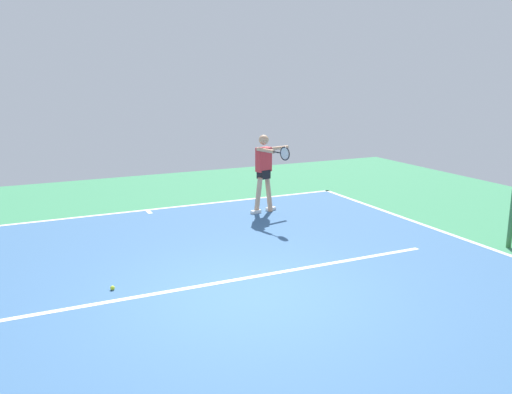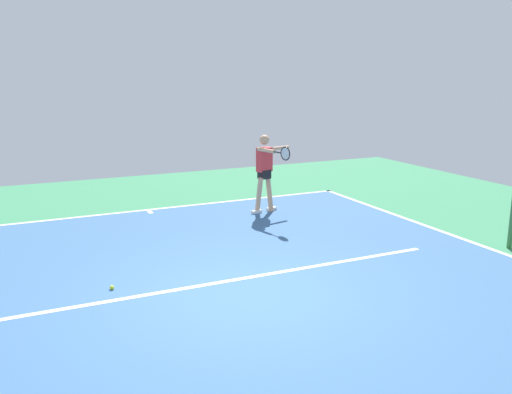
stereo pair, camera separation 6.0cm
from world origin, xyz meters
TOP-DOWN VIEW (x-y plane):
  - ground_plane at (0.00, 0.00)m, footprint 19.71×19.71m
  - court_surface at (0.00, 0.00)m, footprint 9.91×11.11m
  - court_line_baseline_near at (0.00, -5.51)m, footprint 9.91×0.10m
  - court_line_sideline_left at (-4.90, 0.00)m, footprint 0.10×11.11m
  - court_line_service at (0.00, -0.66)m, footprint 7.43×0.10m
  - court_line_centre_mark at (0.00, -5.31)m, footprint 0.10×0.30m
  - net_post at (-5.25, 0.00)m, footprint 0.09×0.09m
  - tennis_player at (-2.38, -4.18)m, footprint 1.05×1.26m
  - tennis_ball_far_corner at (1.62, -1.06)m, footprint 0.07×0.07m

SIDE VIEW (x-z plane):
  - ground_plane at x=0.00m, z-range 0.00..0.00m
  - court_surface at x=0.00m, z-range 0.00..0.00m
  - court_line_baseline_near at x=0.00m, z-range 0.00..0.01m
  - court_line_sideline_left at x=-4.90m, z-range 0.00..0.01m
  - court_line_service at x=0.00m, z-range 0.00..0.01m
  - court_line_centre_mark at x=0.00m, z-range 0.00..0.01m
  - tennis_ball_far_corner at x=1.62m, z-range 0.00..0.07m
  - net_post at x=-5.25m, z-range 0.00..1.07m
  - tennis_player at x=-2.38m, z-range 0.14..1.90m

